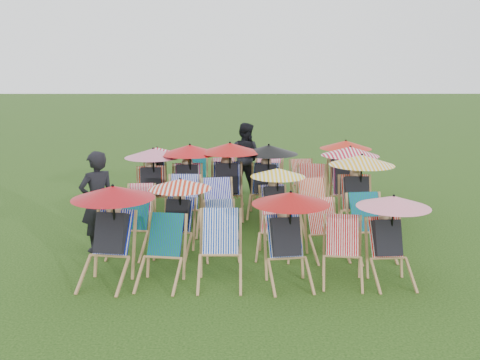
{
  "coord_description": "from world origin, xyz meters",
  "views": [
    {
      "loc": [
        -0.18,
        -9.15,
        2.93
      ],
      "look_at": [
        -0.15,
        0.35,
        0.9
      ],
      "focal_mm": 40.0,
      "sensor_mm": 36.0,
      "label": 1
    }
  ],
  "objects_px": {
    "person_rear": "(245,157)",
    "deckchair_29": "(344,170)",
    "deckchair_0": "(109,233)",
    "deckchair_5": "(391,238)",
    "person_left": "(97,202)"
  },
  "relations": [
    {
      "from": "deckchair_5",
      "to": "person_left",
      "type": "distance_m",
      "value": 4.52
    },
    {
      "from": "deckchair_0",
      "to": "deckchair_29",
      "type": "height_order",
      "value": "deckchair_0"
    },
    {
      "from": "deckchair_0",
      "to": "deckchair_29",
      "type": "xyz_separation_m",
      "value": [
        4.07,
        4.52,
        -0.0
      ]
    },
    {
      "from": "person_left",
      "to": "person_rear",
      "type": "relative_size",
      "value": 1.0
    },
    {
      "from": "person_left",
      "to": "deckchair_5",
      "type": "bearing_deg",
      "value": 122.99
    },
    {
      "from": "deckchair_0",
      "to": "person_left",
      "type": "bearing_deg",
      "value": 119.6
    },
    {
      "from": "deckchair_0",
      "to": "person_rear",
      "type": "distance_m",
      "value": 5.81
    },
    {
      "from": "person_rear",
      "to": "deckchair_29",
      "type": "bearing_deg",
      "value": -176.13
    },
    {
      "from": "deckchair_0",
      "to": "deckchair_5",
      "type": "relative_size",
      "value": 1.12
    },
    {
      "from": "deckchair_29",
      "to": "person_rear",
      "type": "height_order",
      "value": "person_rear"
    },
    {
      "from": "deckchair_29",
      "to": "person_left",
      "type": "xyz_separation_m",
      "value": [
        -4.56,
        -3.24,
        0.11
      ]
    },
    {
      "from": "deckchair_0",
      "to": "deckchair_29",
      "type": "bearing_deg",
      "value": 56.96
    },
    {
      "from": "person_left",
      "to": "person_rear",
      "type": "xyz_separation_m",
      "value": [
        2.4,
        4.2,
        0.0
      ]
    },
    {
      "from": "person_left",
      "to": "deckchair_29",
      "type": "bearing_deg",
      "value": 174.72
    },
    {
      "from": "person_rear",
      "to": "deckchair_0",
      "type": "bearing_deg",
      "value": 98.71
    }
  ]
}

